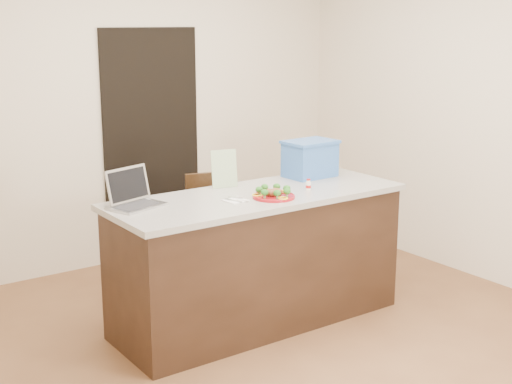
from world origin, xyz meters
TOP-DOWN VIEW (x-y plane):
  - ground at (0.00, 0.00)m, footprint 4.00×4.00m
  - room_shell at (0.00, 0.00)m, footprint 4.00×4.00m
  - doorway at (0.10, 1.98)m, footprint 0.90×0.02m
  - island at (0.00, 0.25)m, footprint 2.06×0.76m
  - plate at (0.02, 0.10)m, footprint 0.28×0.28m
  - meatballs at (0.02, 0.10)m, footprint 0.11×0.11m
  - broccoli at (0.02, 0.10)m, footprint 0.24×0.23m
  - pepper_rings at (0.02, 0.10)m, footprint 0.26×0.24m
  - napkin at (-0.23, 0.17)m, footprint 0.14×0.14m
  - fork at (-0.25, 0.18)m, footprint 0.04×0.14m
  - knife at (-0.20, 0.16)m, footprint 0.07×0.18m
  - yogurt_bottle at (0.35, 0.14)m, footprint 0.04×0.04m
  - laptop at (-0.82, 0.45)m, footprint 0.38×0.35m
  - leaflet at (-0.08, 0.54)m, footprint 0.19×0.08m
  - blue_box at (0.63, 0.47)m, footprint 0.39×0.29m
  - chair at (0.13, 0.95)m, footprint 0.49×0.50m

SIDE VIEW (x-z plane):
  - ground at x=0.00m, z-range 0.00..0.00m
  - island at x=0.00m, z-range 0.00..0.92m
  - chair at x=0.13m, z-range 0.06..0.97m
  - napkin at x=-0.23m, z-range 0.92..0.93m
  - fork at x=-0.25m, z-range 0.93..0.93m
  - knife at x=-0.20m, z-range 0.93..0.93m
  - plate at x=0.02m, z-range 0.92..0.94m
  - pepper_rings at x=0.02m, z-range 0.94..0.95m
  - yogurt_bottle at x=0.35m, z-range 0.91..0.99m
  - meatballs at x=0.02m, z-range 0.94..0.98m
  - broccoli at x=0.02m, z-range 0.95..1.00m
  - laptop at x=-0.82m, z-range 0.87..1.10m
  - doorway at x=0.10m, z-range 0.00..2.00m
  - leaflet at x=-0.08m, z-range 0.92..1.18m
  - blue_box at x=0.63m, z-range 0.92..1.19m
  - room_shell at x=0.00m, z-range -0.38..3.62m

